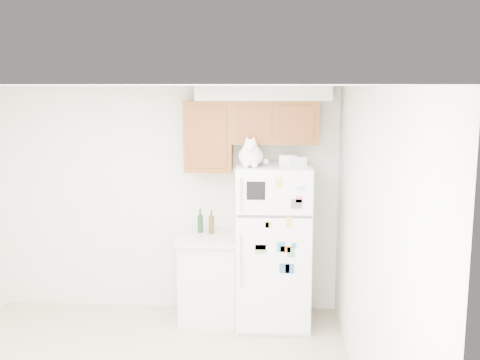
# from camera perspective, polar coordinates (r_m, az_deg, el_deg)

# --- Properties ---
(room_shell) EXTENTS (3.84, 4.04, 2.52)m
(room_shell) POSITION_cam_1_polar(r_m,az_deg,el_deg) (4.53, -10.02, -1.11)
(room_shell) COLOR silver
(room_shell) RESTS_ON ground_plane
(refrigerator) EXTENTS (0.76, 0.78, 1.70)m
(refrigerator) POSITION_cam_1_polar(r_m,az_deg,el_deg) (5.93, 3.43, -6.62)
(refrigerator) COLOR white
(refrigerator) RESTS_ON ground_plane
(base_counter) EXTENTS (0.64, 0.64, 0.92)m
(base_counter) POSITION_cam_1_polar(r_m,az_deg,el_deg) (6.15, -3.15, -9.82)
(base_counter) COLOR white
(base_counter) RESTS_ON ground_plane
(cat) EXTENTS (0.31, 0.45, 0.31)m
(cat) POSITION_cam_1_polar(r_m,az_deg,el_deg) (5.62, 1.12, 2.58)
(cat) COLOR white
(cat) RESTS_ON refrigerator
(storage_box_back) EXTENTS (0.19, 0.15, 0.10)m
(storage_box_back) POSITION_cam_1_polar(r_m,az_deg,el_deg) (5.79, 4.94, 2.07)
(storage_box_back) COLOR white
(storage_box_back) RESTS_ON refrigerator
(storage_box_front) EXTENTS (0.18, 0.16, 0.09)m
(storage_box_front) POSITION_cam_1_polar(r_m,az_deg,el_deg) (5.71, 5.91, 1.90)
(storage_box_front) COLOR white
(storage_box_front) RESTS_ON refrigerator
(bottle_green) EXTENTS (0.06, 0.06, 0.26)m
(bottle_green) POSITION_cam_1_polar(r_m,az_deg,el_deg) (6.14, -4.06, -4.14)
(bottle_green) COLOR #19381E
(bottle_green) RESTS_ON base_counter
(bottle_amber) EXTENTS (0.06, 0.06, 0.26)m
(bottle_amber) POSITION_cam_1_polar(r_m,az_deg,el_deg) (6.09, -2.92, -4.25)
(bottle_amber) COLOR #593814
(bottle_amber) RESTS_ON base_counter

